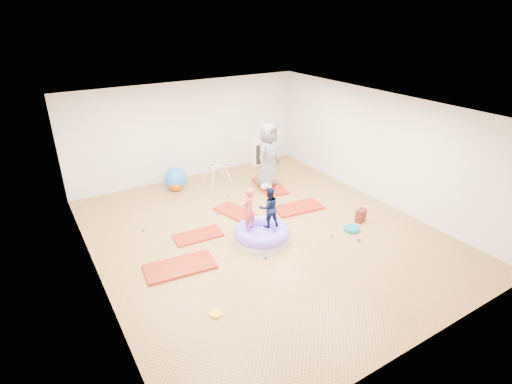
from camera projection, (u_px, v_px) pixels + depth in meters
room at (263, 176)px, 8.42m from camera, size 7.01×8.01×2.81m
gym_mat_front_left at (180, 267)px, 7.78m from camera, size 1.41×0.82×0.06m
gym_mat_mid_left at (198, 236)px, 8.86m from camera, size 1.09×0.60×0.04m
gym_mat_center_back at (235, 212)px, 9.88m from camera, size 0.81×1.19×0.05m
gym_mat_right at (298, 208)px, 10.09m from camera, size 1.30×0.76×0.05m
gym_mat_rear_right at (270, 186)px, 11.31m from camera, size 0.89×1.41×0.05m
inflatable_cushion at (262, 234)px, 8.68m from camera, size 1.22×1.22×0.39m
child_pink at (248, 207)px, 8.33m from camera, size 0.42×0.36×0.96m
child_navy at (269, 205)px, 8.47m from camera, size 0.50×0.43×0.91m
adult_caregiver at (268, 155)px, 10.91m from camera, size 1.04×0.90×1.79m
infant at (267, 186)px, 10.96m from camera, size 0.34×0.35×0.20m
ball_pit_balls at (263, 217)px, 9.61m from camera, size 4.31×3.49×0.07m
exercise_ball_blue at (175, 178)px, 11.06m from camera, size 0.63×0.63×0.63m
exercise_ball_orange at (175, 184)px, 11.00m from camera, size 0.39×0.39×0.39m
infant_play_gym at (217, 171)px, 11.48m from camera, size 0.68×0.64×0.52m
cube_shelf at (262, 152)px, 12.90m from camera, size 0.75×0.37×0.75m
balance_disc at (352, 229)px, 9.09m from camera, size 0.35×0.35×0.08m
backpack at (361, 216)px, 9.43m from camera, size 0.31×0.24×0.31m
yellow_toy at (216, 314)px, 6.60m from camera, size 0.21×0.21×0.03m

